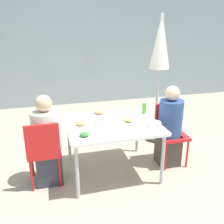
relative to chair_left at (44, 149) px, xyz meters
name	(u,v)px	position (x,y,z in m)	size (l,w,h in m)	color
ground_plane	(112,171)	(0.90, 0.09, -0.52)	(24.00, 24.00, 0.00)	tan
building_facade	(76,44)	(0.90, 3.48, 0.98)	(10.00, 0.20, 3.00)	#89999E
dining_table	(112,127)	(0.90, 0.09, 0.16)	(1.20, 1.03, 0.74)	white
chair_left	(44,149)	(0.00, 0.00, 0.00)	(0.40, 0.40, 0.88)	red
person_left	(47,143)	(0.05, 0.08, 0.03)	(0.36, 0.36, 1.18)	#383842
chair_right	(170,129)	(1.80, 0.15, 0.00)	(0.40, 0.40, 0.88)	red
person_right	(170,129)	(1.75, 0.08, 0.04)	(0.33, 0.33, 1.19)	#473D33
closed_umbrella	(160,50)	(1.92, 0.89, 1.06)	(0.36, 0.36, 2.13)	#333333
plate_0	(81,124)	(0.49, 0.08, 0.24)	(0.23, 0.23, 0.07)	white
plate_1	(129,121)	(1.11, 0.03, 0.24)	(0.22, 0.22, 0.06)	white
plate_2	(99,113)	(0.80, 0.44, 0.24)	(0.25, 0.25, 0.07)	white
plate_3	(84,136)	(0.47, -0.27, 0.24)	(0.20, 0.20, 0.06)	white
bottle	(144,108)	(1.44, 0.29, 0.31)	(0.06, 0.06, 0.19)	#51A338
drinking_cup	(97,122)	(0.69, 0.03, 0.27)	(0.08, 0.08, 0.10)	silver
salad_bowl	(154,124)	(1.38, -0.17, 0.25)	(0.19, 0.19, 0.06)	white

